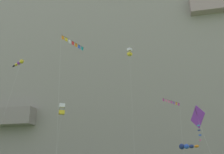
% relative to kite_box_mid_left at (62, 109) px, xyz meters
% --- Properties ---
extents(cliff_face, '(180.00, 32.39, 82.55)m').
position_rel_kite_box_mid_left_xyz_m(cliff_face, '(11.90, 23.02, 25.39)').
color(cliff_face, gray).
rests_on(cliff_face, ground).
extents(kite_box_mid_left, '(1.50, 4.06, 16.99)m').
position_rel_kite_box_mid_left_xyz_m(kite_box_mid_left, '(0.00, 0.00, 0.00)').
color(kite_box_mid_left, white).
rests_on(kite_box_mid_left, ground).
extents(kite_box_front_field, '(1.83, 6.00, 26.24)m').
position_rel_kite_box_mid_left_xyz_m(kite_box_front_field, '(14.85, -3.78, 9.51)').
color(kite_box_front_field, white).
rests_on(kite_box_front_field, ground).
extents(kite_banner_mid_right, '(2.06, 5.17, 24.28)m').
position_rel_kite_box_mid_left_xyz_m(kite_banner_mid_right, '(6.62, -12.53, 7.44)').
color(kite_banner_mid_right, black).
rests_on(kite_banner_mid_right, ground).
extents(kite_diamond_upper_left, '(2.88, 2.24, 10.71)m').
position_rel_kite_box_mid_left_xyz_m(kite_diamond_upper_left, '(24.50, -19.34, -6.56)').
color(kite_diamond_upper_left, purple).
rests_on(kite_diamond_upper_left, ground).
extents(kite_banner_high_left, '(3.11, 7.28, 15.90)m').
position_rel_kite_box_mid_left_xyz_m(kite_banner_high_left, '(22.03, -2.05, -0.93)').
color(kite_banner_high_left, black).
rests_on(kite_banner_high_left, ground).
extents(kite_windsock_far_left, '(2.35, 4.37, 7.01)m').
position_rel_kite_box_mid_left_xyz_m(kite_windsock_far_left, '(23.11, -16.47, -9.29)').
color(kite_windsock_far_left, navy).
rests_on(kite_windsock_far_left, ground).
extents(kite_windsock_far_right, '(3.73, 4.79, 22.31)m').
position_rel_kite_box_mid_left_xyz_m(kite_windsock_far_right, '(-3.89, -10.98, 6.04)').
color(kite_windsock_far_right, yellow).
rests_on(kite_windsock_far_right, ground).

